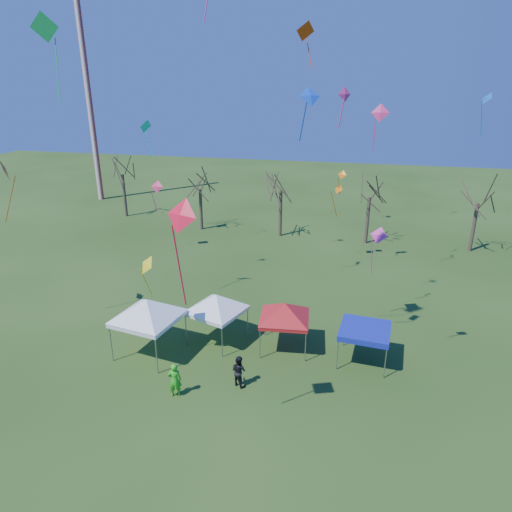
{
  "coord_description": "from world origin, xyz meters",
  "views": [
    {
      "loc": [
        5.12,
        -18.58,
        14.59
      ],
      "look_at": [
        0.11,
        3.0,
        6.04
      ],
      "focal_mm": 32.0,
      "sensor_mm": 36.0,
      "label": 1
    }
  ],
  "objects_px": {
    "tree_3": "(371,180)",
    "person_dark": "(239,371)",
    "tent_blue": "(365,331)",
    "person_green": "(175,380)",
    "tree_0": "(121,159)",
    "tree_4": "(481,185)",
    "tree_2": "(281,173)",
    "tent_white_west": "(146,303)",
    "tree_1": "(199,174)",
    "tent_red": "(285,306)",
    "tent_white_mid": "(216,298)",
    "radio_mast": "(89,99)"
  },
  "relations": [
    {
      "from": "tent_blue",
      "to": "person_dark",
      "type": "xyz_separation_m",
      "value": [
        -6.13,
        -3.6,
        -1.07
      ]
    },
    {
      "from": "tent_white_mid",
      "to": "tent_blue",
      "type": "xyz_separation_m",
      "value": [
        8.5,
        -0.3,
        -0.9
      ]
    },
    {
      "from": "tent_white_west",
      "to": "tent_red",
      "type": "distance_m",
      "value": 7.67
    },
    {
      "from": "tent_blue",
      "to": "person_green",
      "type": "bearing_deg",
      "value": -150.26
    },
    {
      "from": "tree_3",
      "to": "tent_white_west",
      "type": "height_order",
      "value": "tree_3"
    },
    {
      "from": "tree_0",
      "to": "tent_white_west",
      "type": "bearing_deg",
      "value": -59.48
    },
    {
      "from": "tree_4",
      "to": "person_dark",
      "type": "xyz_separation_m",
      "value": [
        -15.48,
        -23.84,
        -5.21
      ]
    },
    {
      "from": "tree_0",
      "to": "radio_mast",
      "type": "bearing_deg",
      "value": 137.23
    },
    {
      "from": "tent_blue",
      "to": "person_dark",
      "type": "relative_size",
      "value": 1.7
    },
    {
      "from": "tree_2",
      "to": "tree_0",
      "type": "bearing_deg",
      "value": 170.76
    },
    {
      "from": "tree_1",
      "to": "tent_blue",
      "type": "bearing_deg",
      "value": -51.24
    },
    {
      "from": "tree_0",
      "to": "tree_3",
      "type": "xyz_separation_m",
      "value": [
        26.88,
        -3.34,
        -0.41
      ]
    },
    {
      "from": "radio_mast",
      "to": "tree_3",
      "type": "height_order",
      "value": "radio_mast"
    },
    {
      "from": "tree_0",
      "to": "tree_1",
      "type": "distance_m",
      "value": 10.47
    },
    {
      "from": "tree_1",
      "to": "person_green",
      "type": "height_order",
      "value": "tree_1"
    },
    {
      "from": "tree_4",
      "to": "tent_white_mid",
      "type": "xyz_separation_m",
      "value": [
        -17.86,
        -19.94,
        -3.25
      ]
    },
    {
      "from": "tree_2",
      "to": "tent_white_west",
      "type": "bearing_deg",
      "value": -98.65
    },
    {
      "from": "tree_0",
      "to": "tent_red",
      "type": "relative_size",
      "value": 2.23
    },
    {
      "from": "tree_3",
      "to": "tree_4",
      "type": "xyz_separation_m",
      "value": [
        9.32,
        -0.04,
        -0.02
      ]
    },
    {
      "from": "tree_3",
      "to": "person_dark",
      "type": "xyz_separation_m",
      "value": [
        -6.16,
        -23.89,
        -5.23
      ]
    },
    {
      "from": "radio_mast",
      "to": "tree_3",
      "type": "distance_m",
      "value": 36.04
    },
    {
      "from": "tent_white_west",
      "to": "person_green",
      "type": "relative_size",
      "value": 2.43
    },
    {
      "from": "tree_4",
      "to": "tent_blue",
      "type": "distance_m",
      "value": 22.68
    },
    {
      "from": "tree_1",
      "to": "tree_4",
      "type": "relative_size",
      "value": 0.96
    },
    {
      "from": "tree_2",
      "to": "tree_4",
      "type": "xyz_separation_m",
      "value": [
        17.72,
        -0.38,
        -0.23
      ]
    },
    {
      "from": "tree_4",
      "to": "tent_red",
      "type": "relative_size",
      "value": 2.08
    },
    {
      "from": "tree_2",
      "to": "tree_3",
      "type": "xyz_separation_m",
      "value": [
        8.4,
        -0.33,
        -0.21
      ]
    },
    {
      "from": "tree_2",
      "to": "tree_4",
      "type": "height_order",
      "value": "tree_2"
    },
    {
      "from": "tree_2",
      "to": "person_dark",
      "type": "relative_size",
      "value": 4.84
    },
    {
      "from": "tree_0",
      "to": "person_dark",
      "type": "relative_size",
      "value": 4.99
    },
    {
      "from": "tree_0",
      "to": "tent_white_mid",
      "type": "xyz_separation_m",
      "value": [
        18.35,
        -23.32,
        -3.68
      ]
    },
    {
      "from": "tree_0",
      "to": "person_dark",
      "type": "height_order",
      "value": "tree_0"
    },
    {
      "from": "radio_mast",
      "to": "tent_white_west",
      "type": "height_order",
      "value": "radio_mast"
    },
    {
      "from": "tent_blue",
      "to": "tent_white_west",
      "type": "bearing_deg",
      "value": -170.81
    },
    {
      "from": "tent_white_west",
      "to": "tree_2",
      "type": "bearing_deg",
      "value": 81.35
    },
    {
      "from": "tree_1",
      "to": "person_dark",
      "type": "xyz_separation_m",
      "value": [
        10.64,
        -24.49,
        -4.95
      ]
    },
    {
      "from": "tree_1",
      "to": "tree_4",
      "type": "xyz_separation_m",
      "value": [
        26.12,
        -0.65,
        0.27
      ]
    },
    {
      "from": "tree_4",
      "to": "person_green",
      "type": "xyz_separation_m",
      "value": [
        -18.32,
        -25.36,
        -5.15
      ]
    },
    {
      "from": "tree_1",
      "to": "tree_4",
      "type": "distance_m",
      "value": 26.13
    },
    {
      "from": "radio_mast",
      "to": "person_green",
      "type": "relative_size",
      "value": 13.76
    },
    {
      "from": "tree_0",
      "to": "tree_3",
      "type": "relative_size",
      "value": 1.07
    },
    {
      "from": "tree_3",
      "to": "tree_0",
      "type": "bearing_deg",
      "value": 172.92
    },
    {
      "from": "tent_white_west",
      "to": "tent_blue",
      "type": "height_order",
      "value": "tent_white_west"
    },
    {
      "from": "tree_4",
      "to": "person_green",
      "type": "height_order",
      "value": "tree_4"
    },
    {
      "from": "tree_3",
      "to": "tent_white_mid",
      "type": "relative_size",
      "value": 2.12
    },
    {
      "from": "tree_2",
      "to": "radio_mast",
      "type": "bearing_deg",
      "value": 159.43
    },
    {
      "from": "tree_3",
      "to": "person_dark",
      "type": "bearing_deg",
      "value": -104.46
    },
    {
      "from": "tree_2",
      "to": "tree_4",
      "type": "relative_size",
      "value": 1.04
    },
    {
      "from": "radio_mast",
      "to": "tent_red",
      "type": "bearing_deg",
      "value": -45.35
    },
    {
      "from": "tree_3",
      "to": "person_green",
      "type": "distance_m",
      "value": 27.44
    }
  ]
}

